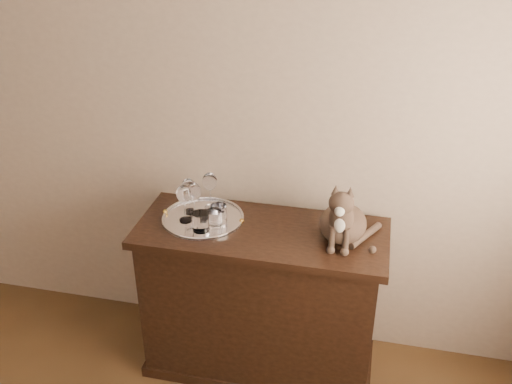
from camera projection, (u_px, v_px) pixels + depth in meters
wall_back at (158, 99)px, 2.85m from camera, size 4.00×0.10×2.70m
sideboard at (261, 300)px, 2.90m from camera, size 1.20×0.50×0.85m
tray at (203, 219)px, 2.78m from camera, size 0.40×0.40×0.01m
wine_glass_a at (189, 195)px, 2.79m from camera, size 0.07×0.07×0.18m
wine_glass_b at (210, 191)px, 2.82m from camera, size 0.07×0.07×0.20m
wine_glass_c at (184, 203)px, 2.72m from camera, size 0.07×0.07×0.19m
wine_glass_d at (194, 201)px, 2.74m from camera, size 0.07×0.07×0.19m
tumbler_a at (214, 219)px, 2.70m from camera, size 0.07×0.07×0.08m
tumbler_b at (201, 222)px, 2.66m from camera, size 0.08×0.08×0.09m
tumbler_c at (219, 213)px, 2.73m from camera, size 0.08×0.08×0.09m
cat at (344, 208)px, 2.56m from camera, size 0.35×0.33×0.33m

